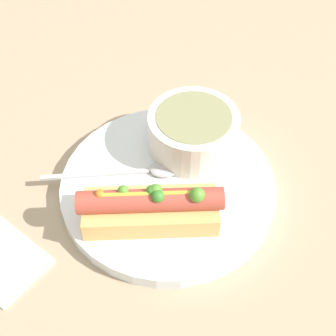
% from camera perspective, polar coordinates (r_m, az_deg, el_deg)
% --- Properties ---
extents(ground_plane, '(4.00, 4.00, 0.00)m').
position_cam_1_polar(ground_plane, '(0.61, 0.00, -2.83)').
color(ground_plane, tan).
extents(dinner_plate, '(0.28, 0.28, 0.02)m').
position_cam_1_polar(dinner_plate, '(0.60, 0.00, -2.29)').
color(dinner_plate, white).
rests_on(dinner_plate, ground_plane).
extents(hot_dog, '(0.16, 0.13, 0.06)m').
position_cam_1_polar(hot_dog, '(0.55, -2.07, -4.81)').
color(hot_dog, '#DBAD60').
rests_on(hot_dog, dinner_plate).
extents(soup_bowl, '(0.12, 0.12, 0.06)m').
position_cam_1_polar(soup_bowl, '(0.62, 2.75, 4.77)').
color(soup_bowl, silver).
rests_on(soup_bowl, dinner_plate).
extents(spoon, '(0.16, 0.11, 0.01)m').
position_cam_1_polar(spoon, '(0.60, -2.63, -0.26)').
color(spoon, '#B7B7BC').
rests_on(spoon, dinner_plate).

